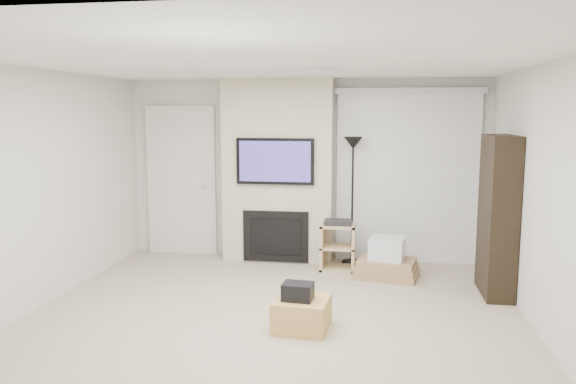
% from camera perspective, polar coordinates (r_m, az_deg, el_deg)
% --- Properties ---
extents(floor, '(5.00, 5.50, 0.00)m').
position_cam_1_polar(floor, '(5.52, -2.00, -13.69)').
color(floor, tan).
rests_on(floor, ground).
extents(ceiling, '(5.00, 5.50, 0.00)m').
position_cam_1_polar(ceiling, '(5.14, -2.14, 13.15)').
color(ceiling, white).
rests_on(ceiling, wall_back).
extents(wall_back, '(5.00, 0.00, 2.50)m').
position_cam_1_polar(wall_back, '(7.88, 1.76, 2.29)').
color(wall_back, silver).
rests_on(wall_back, ground).
extents(wall_front, '(5.00, 0.00, 2.50)m').
position_cam_1_polar(wall_front, '(2.60, -13.87, -9.94)').
color(wall_front, silver).
rests_on(wall_front, ground).
extents(wall_left, '(0.00, 5.50, 2.50)m').
position_cam_1_polar(wall_left, '(6.17, -25.52, -0.12)').
color(wall_left, silver).
rests_on(wall_left, ground).
extents(wall_right, '(0.00, 5.50, 2.50)m').
position_cam_1_polar(wall_right, '(5.31, 25.46, -1.32)').
color(wall_right, silver).
rests_on(wall_right, ground).
extents(hvac_vent, '(0.35, 0.18, 0.01)m').
position_cam_1_polar(hvac_vent, '(5.87, 3.33, 12.48)').
color(hvac_vent, silver).
rests_on(hvac_vent, ceiling).
extents(ottoman, '(0.54, 0.54, 0.30)m').
position_cam_1_polar(ottoman, '(5.45, 1.41, -12.26)').
color(ottoman, tan).
rests_on(ottoman, floor).
extents(black_bag, '(0.30, 0.24, 0.16)m').
position_cam_1_polar(black_bag, '(5.35, 1.01, -10.07)').
color(black_bag, black).
rests_on(black_bag, ottoman).
extents(fireplace_wall, '(1.50, 0.47, 2.50)m').
position_cam_1_polar(fireplace_wall, '(7.73, -1.02, 2.07)').
color(fireplace_wall, beige).
rests_on(fireplace_wall, floor).
extents(entry_door, '(1.02, 0.11, 2.14)m').
position_cam_1_polar(entry_door, '(8.28, -10.73, 1.07)').
color(entry_door, silver).
rests_on(entry_door, floor).
extents(vertical_blinds, '(1.98, 0.10, 2.37)m').
position_cam_1_polar(vertical_blinds, '(7.78, 12.01, 2.21)').
color(vertical_blinds, silver).
rests_on(vertical_blinds, floor).
extents(floor_lamp, '(0.26, 0.26, 1.72)m').
position_cam_1_polar(floor_lamp, '(7.56, 6.61, 2.82)').
color(floor_lamp, black).
rests_on(floor_lamp, floor).
extents(av_stand, '(0.45, 0.38, 0.66)m').
position_cam_1_polar(av_stand, '(7.40, 5.08, -5.24)').
color(av_stand, '#D6B47E').
rests_on(av_stand, floor).
extents(box_stack, '(0.85, 0.71, 0.50)m').
position_cam_1_polar(box_stack, '(7.17, 10.01, -7.02)').
color(box_stack, '#A88259').
rests_on(box_stack, floor).
extents(bookshelf, '(0.30, 0.80, 1.80)m').
position_cam_1_polar(bookshelf, '(6.70, 20.53, -2.28)').
color(bookshelf, black).
rests_on(bookshelf, floor).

